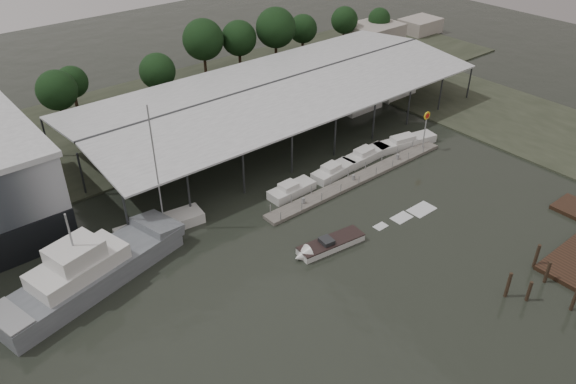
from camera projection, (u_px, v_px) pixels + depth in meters
ground at (324, 273)px, 53.85m from camera, size 200.00×200.00×0.00m
land_strip_far at (127, 125)px, 81.08m from camera, size 140.00×30.00×0.30m
land_strip_east at (499, 113)px, 84.44m from camera, size 20.00×60.00×0.30m
covered_boat_shed at (279, 85)px, 77.86m from camera, size 58.24×24.00×6.96m
floating_dock at (359, 178)px, 68.28m from camera, size 28.00×2.00×1.40m
shell_fuel_sign at (426, 123)px, 72.72m from camera, size 1.10×0.18×5.55m
distant_commercial_buildings at (389, 31)px, 113.57m from camera, size 22.00×8.00×4.00m
grey_trawler at (92, 270)px, 51.85m from camera, size 19.59×9.15×8.84m
white_sailboat at (159, 226)px, 59.25m from camera, size 9.59×3.79×14.51m
speedboat_underway at (326, 246)px, 56.74m from camera, size 18.92×4.35×2.00m
moored_cruiser_0 at (291, 190)px, 65.31m from camera, size 5.93×2.38×1.70m
moored_cruiser_1 at (333, 171)px, 68.95m from camera, size 6.32×2.77×1.70m
moored_cruiser_2 at (366, 155)px, 72.41m from camera, size 7.09×2.51×1.70m
moored_cruiser_3 at (404, 142)px, 75.43m from camera, size 9.44×4.03×1.70m
mooring_pilings at (546, 285)px, 50.96m from camera, size 6.12×6.04×3.36m
horizon_tree_line at (232, 42)px, 94.48m from camera, size 69.31×11.07×10.55m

